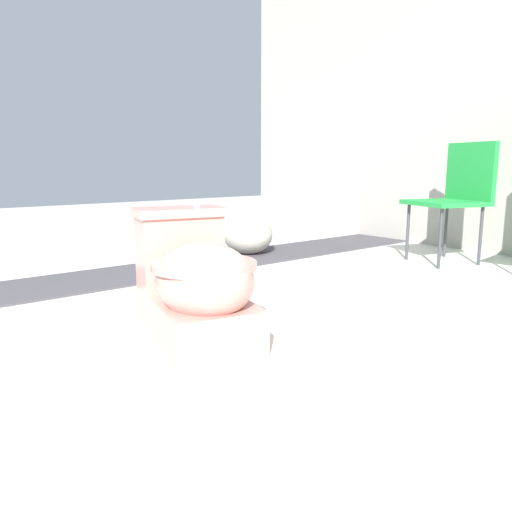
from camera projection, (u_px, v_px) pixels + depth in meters
ground_plane at (161, 345)px, 1.92m from camera, size 14.00×14.00×0.00m
gravel_strip at (140, 273)px, 3.15m from camera, size 0.56×8.00×0.01m
toilet at (197, 285)px, 1.94m from camera, size 0.70×0.51×0.52m
folding_chair_left at (458, 189)px, 3.48m from camera, size 0.56×0.56×0.83m
boulder_near at (247, 234)px, 3.85m from camera, size 0.61×0.56×0.31m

